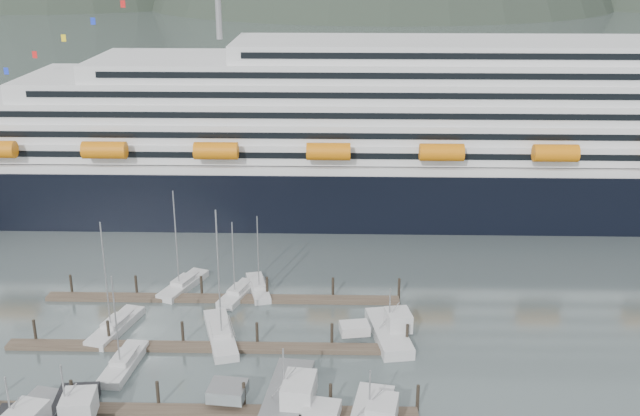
# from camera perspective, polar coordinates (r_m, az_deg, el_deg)

# --- Properties ---
(ground) EXTENTS (1600.00, 1600.00, 0.00)m
(ground) POSITION_cam_1_polar(r_m,az_deg,el_deg) (88.78, -5.73, -11.64)
(ground) COLOR #4F5C5D
(ground) RESTS_ON ground
(cruise_ship) EXTENTS (210.00, 30.40, 50.30)m
(cruise_ship) POSITION_cam_1_polar(r_m,az_deg,el_deg) (135.98, 9.66, 4.84)
(cruise_ship) COLOR black
(cruise_ship) RESTS_ON ground
(dock_near) EXTENTS (48.18, 2.28, 3.20)m
(dock_near) POSITION_cam_1_polar(r_m,az_deg,el_deg) (81.13, -10.18, -14.93)
(dock_near) COLOR #413529
(dock_near) RESTS_ON ground
(dock_mid) EXTENTS (48.18, 2.28, 3.20)m
(dock_mid) POSITION_cam_1_polar(r_m,az_deg,el_deg) (91.94, -8.60, -10.38)
(dock_mid) COLOR #413529
(dock_mid) RESTS_ON ground
(dock_far) EXTENTS (48.18, 2.28, 3.20)m
(dock_far) POSITION_cam_1_polar(r_m,az_deg,el_deg) (103.25, -7.39, -6.81)
(dock_far) COLOR #413529
(dock_far) RESTS_ON ground
(sailboat_a) EXTENTS (3.67, 9.58, 12.35)m
(sailboat_a) POSITION_cam_1_polar(r_m,az_deg,el_deg) (90.05, -14.72, -11.45)
(sailboat_a) COLOR #BCBCBC
(sailboat_a) RESTS_ON ground
(sailboat_b) EXTENTS (5.14, 10.70, 15.37)m
(sailboat_b) POSITION_cam_1_polar(r_m,az_deg,el_deg) (98.16, -15.31, -8.77)
(sailboat_b) COLOR #BCBCBC
(sailboat_b) RESTS_ON ground
(sailboat_d) EXTENTS (6.05, 12.41, 17.72)m
(sailboat_d) POSITION_cam_1_polar(r_m,az_deg,el_deg) (93.80, -7.59, -9.58)
(sailboat_d) COLOR #BCBCBC
(sailboat_d) RESTS_ON ground
(sailboat_e) EXTENTS (5.90, 10.19, 15.18)m
(sailboat_e) POSITION_cam_1_polar(r_m,az_deg,el_deg) (107.38, -10.38, -5.83)
(sailboat_e) COLOR #BCBCBC
(sailboat_e) RESTS_ON ground
(sailboat_f) EXTENTS (4.92, 8.79, 11.68)m
(sailboat_f) POSITION_cam_1_polar(r_m,az_deg,el_deg) (103.81, -6.30, -6.55)
(sailboat_f) COLOR #BCBCBC
(sailboat_f) RESTS_ON ground
(sailboat_g) EXTENTS (4.44, 9.33, 11.77)m
(sailboat_g) POSITION_cam_1_polar(r_m,az_deg,el_deg) (105.30, -4.73, -6.11)
(sailboat_g) COLOR #BCBCBC
(sailboat_g) RESTS_ON ground
(trawler_c) EXTENTS (11.43, 16.08, 8.07)m
(trawler_c) POSITION_cam_1_polar(r_m,az_deg,el_deg) (80.00, -2.89, -14.56)
(trawler_c) COLOR gray
(trawler_c) RESTS_ON ground
(trawler_e) EXTENTS (8.97, 11.75, 7.35)m
(trawler_e) POSITION_cam_1_polar(r_m,az_deg,el_deg) (93.25, 5.19, -9.33)
(trawler_e) COLOR #BCBCBC
(trawler_e) RESTS_ON ground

